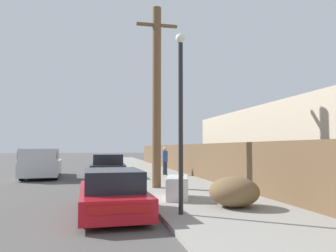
# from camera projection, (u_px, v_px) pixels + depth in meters

# --- Properties ---
(sidewalk_curb) EXTENTS (4.20, 63.00, 0.12)m
(sidewalk_curb) POSITION_uv_depth(u_px,v_px,m) (146.00, 170.00, 25.60)
(sidewalk_curb) COLOR gray
(sidewalk_curb) RESTS_ON ground
(discarded_fridge) EXTENTS (1.07, 1.70, 0.75)m
(discarded_fridge) POSITION_uv_depth(u_px,v_px,m) (177.00, 188.00, 10.92)
(discarded_fridge) COLOR white
(discarded_fridge) RESTS_ON sidewalk_curb
(parked_sports_car_red) EXTENTS (1.87, 4.63, 1.22)m
(parked_sports_car_red) POSITION_uv_depth(u_px,v_px,m) (112.00, 193.00, 9.06)
(parked_sports_car_red) COLOR red
(parked_sports_car_red) RESTS_ON ground
(car_parked_mid) EXTENTS (2.01, 4.73, 1.43)m
(car_parked_mid) POSITION_uv_depth(u_px,v_px,m) (108.00, 167.00, 19.22)
(car_parked_mid) COLOR black
(car_parked_mid) RESTS_ON ground
(pickup_truck) EXTENTS (2.44, 5.85, 1.76)m
(pickup_truck) POSITION_uv_depth(u_px,v_px,m) (41.00, 163.00, 19.44)
(pickup_truck) COLOR silver
(pickup_truck) RESTS_ON ground
(utility_pole) EXTENTS (1.80, 0.38, 7.83)m
(utility_pole) POSITION_uv_depth(u_px,v_px,m) (157.00, 94.00, 14.12)
(utility_pole) COLOR brown
(utility_pole) RESTS_ON sidewalk_curb
(street_lamp) EXTENTS (0.26, 0.26, 4.70)m
(street_lamp) POSITION_uv_depth(u_px,v_px,m) (181.00, 108.00, 8.50)
(street_lamp) COLOR #232326
(street_lamp) RESTS_ON sidewalk_curb
(brush_pile) EXTENTS (1.45, 1.43, 0.86)m
(brush_pile) POSITION_uv_depth(u_px,v_px,m) (234.00, 192.00, 9.39)
(brush_pile) COLOR brown
(brush_pile) RESTS_ON sidewalk_curb
(wooden_fence) EXTENTS (0.08, 38.51, 1.91)m
(wooden_fence) POSITION_uv_depth(u_px,v_px,m) (184.00, 159.00, 21.75)
(wooden_fence) COLOR brown
(wooden_fence) RESTS_ON sidewalk_curb
(building_right_house) EXTENTS (6.00, 17.87, 3.88)m
(building_right_house) POSITION_uv_depth(u_px,v_px,m) (315.00, 145.00, 16.37)
(building_right_house) COLOR beige
(building_right_house) RESTS_ON ground
(pedestrian) EXTENTS (0.34, 0.34, 1.73)m
(pedestrian) POSITION_uv_depth(u_px,v_px,m) (165.00, 160.00, 20.46)
(pedestrian) COLOR #282D42
(pedestrian) RESTS_ON sidewalk_curb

